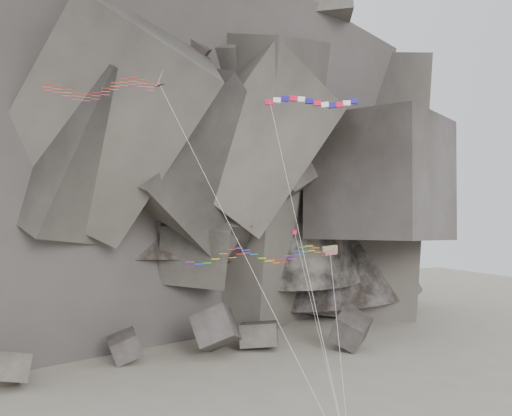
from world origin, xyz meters
name	(u,v)px	position (x,y,z in m)	size (l,w,h in m)	color
headland	(123,107)	(0.00, 70.00, 42.00)	(110.00, 70.00, 84.00)	#554E46
boulder_field	(88,353)	(-10.52, 33.58, 2.27)	(72.39, 15.09, 8.80)	#47423F
delta_kite	(97,88)	(-12.84, 6.10, 31.85)	(21.59, 15.20, 32.15)	red
banner_kite	(312,104)	(6.43, 2.49, 31.22)	(8.24, 12.99, 30.25)	red
parafoil_kite	(257,254)	(1.30, 3.67, 17.10)	(15.93, 12.55, 16.01)	yellow
pennant_kite	(303,268)	(4.19, 0.13, 16.06)	(0.75, 10.51, 17.59)	red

